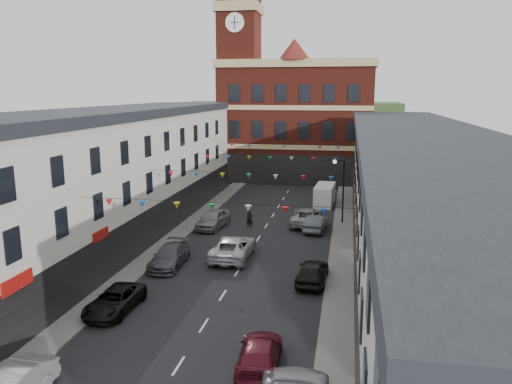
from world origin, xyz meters
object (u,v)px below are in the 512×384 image
Objects in this scene: car_left_c at (115,301)px; white_van at (325,195)px; car_left_e at (213,219)px; car_right_c at (260,353)px; street_lamp at (341,182)px; car_right_e at (316,223)px; moving_car at (233,247)px; pedestrian at (250,219)px; car_left_d at (169,256)px; car_right_f at (307,216)px; car_right_d at (312,271)px.

car_left_c is 30.65m from white_van.
car_left_e reaches higher than car_right_c.
car_left_c is 0.95× the size of car_left_e.
street_lamp is at bearing -100.70° from car_right_c.
street_lamp is 1.36× the size of car_right_e.
car_right_e is 0.76× the size of moving_car.
car_left_e is at bearing -126.62° from white_van.
white_van reaches higher than car_right_c.
white_van is (0.22, 10.41, 0.36)m from car_right_e.
car_left_e is 1.06× the size of car_right_c.
car_right_c is 22.95m from pedestrian.
car_left_e reaches higher than car_left_d.
moving_car is at bearing 62.43° from car_right_e.
street_lamp is 13.81m from moving_car.
car_left_c is 0.79× the size of moving_car.
car_right_f is 0.99× the size of moving_car.
street_lamp is at bearing -120.16° from car_right_e.
car_right_f reaches higher than car_right_c.
street_lamp is 25.79m from car_right_c.
street_lamp reaches higher than car_right_f.
car_right_e reaches higher than car_left_c.
white_van is at bearing 72.48° from car_left_c.
pedestrian is (-4.95, -2.10, 0.04)m from car_right_f.
street_lamp is at bearing 48.20° from car_left_d.
car_left_e is at bearing -45.92° from car_right_d.
pedestrian is (-5.90, -0.25, 0.11)m from car_right_e.
car_right_c is 1.04× the size of car_right_e.
car_right_f is (0.00, 24.51, 0.14)m from car_right_c.
pedestrian is at bearing 23.80° from car_right_f.
car_right_d is at bearing -9.02° from car_left_d.
car_right_e is 2.09m from car_right_f.
car_left_c is at bearing 65.88° from moving_car.
car_right_c is at bearing -96.62° from street_lamp.
car_left_d is 2.94× the size of pedestrian.
car_left_d is at bearing -84.73° from car_left_e.
car_left_d is 1.00× the size of white_van.
street_lamp is 3.58× the size of pedestrian.
car_right_e is (9.52, 10.94, 0.01)m from car_left_d.
moving_car is (-5.52, -8.42, 0.08)m from car_right_e.
street_lamp is 4.65m from car_right_e.
car_left_c is 12.26m from car_right_d.
car_right_d is at bearing -102.55° from car_right_c.
car_left_c is 18.70m from pedestrian.
white_van is at bearing 60.81° from pedestrian.
moving_car is at bearing -123.94° from street_lamp.
white_van is at bearing -107.46° from moving_car.
pedestrian reaches higher than car_left_c.
moving_car reaches higher than car_right_f.
white_van reaches higher than moving_car.
car_left_d is 0.85× the size of moving_car.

